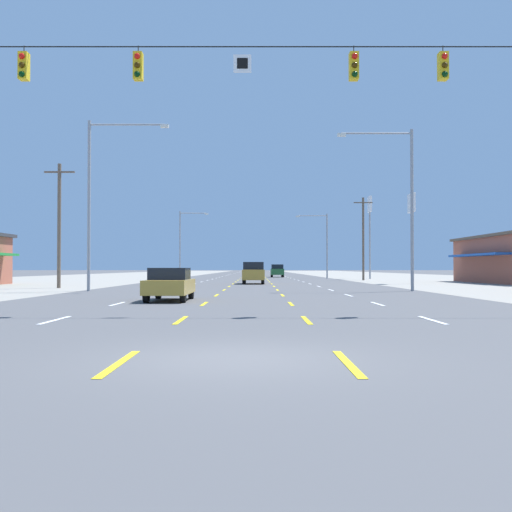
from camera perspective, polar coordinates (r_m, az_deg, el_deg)
ground_plane at (r=75.68m, az=-0.31°, el=-2.24°), size 572.00×572.00×0.00m
lot_apron_left at (r=79.73m, az=-18.41°, el=-2.12°), size 28.00×440.00×0.01m
lot_apron_right at (r=79.51m, az=17.84°, el=-2.13°), size 28.00×440.00×0.01m
lane_markings at (r=114.17m, az=-0.22°, el=-1.86°), size 10.64×227.60×0.01m
signal_span_wire at (r=20.40m, az=-1.17°, el=11.04°), size 26.80×0.53×9.80m
sedan_inner_left_nearest at (r=26.82m, az=-8.25°, el=-2.63°), size 1.80×4.50×1.46m
suv_center_turn_near at (r=54.37m, az=-0.30°, el=-1.59°), size 1.98×4.90×1.98m
suv_inner_right_mid at (r=93.05m, az=1.98°, el=-1.40°), size 1.98×4.90×1.98m
sedan_center_turn_midfar at (r=120.35m, az=-0.17°, el=-1.47°), size 1.80×4.50×1.46m
pole_sign_right_row_1 at (r=56.59m, az=14.55°, el=3.77°), size 0.24×2.02×8.26m
pole_sign_right_row_2 at (r=80.82m, az=10.73°, el=3.70°), size 0.24×1.99×10.92m
streetlight_left_row_0 at (r=39.05m, az=-14.91°, el=5.98°), size 5.10×0.26×10.73m
streetlight_right_row_0 at (r=38.85m, az=13.87°, el=5.53°), size 4.78×0.26×10.18m
streetlight_left_row_1 at (r=83.08m, az=-7.02°, el=1.58°), size 4.00×0.26×9.27m
streetlight_right_row_1 at (r=82.98m, az=6.40°, el=1.49°), size 4.40×0.26×8.91m
utility_pole_left_row_0 at (r=45.41m, az=-18.29°, el=2.99°), size 2.20×0.26×8.98m
utility_pole_right_row_1 at (r=71.28m, az=10.13°, el=1.78°), size 2.20×0.26×9.72m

